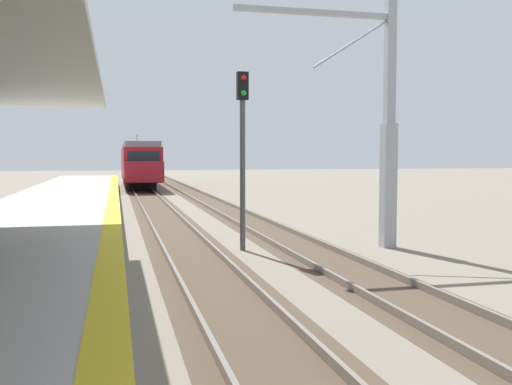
# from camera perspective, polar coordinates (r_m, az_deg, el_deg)

# --- Properties ---
(station_platform) EXTENTS (5.00, 80.00, 0.91)m
(station_platform) POSITION_cam_1_polar(r_m,az_deg,el_deg) (16.07, -22.08, -4.97)
(station_platform) COLOR #B7B5AD
(station_platform) RESTS_ON ground
(track_pair_nearest_platform) EXTENTS (2.34, 120.00, 0.16)m
(track_pair_nearest_platform) POSITION_cam_1_polar(r_m,az_deg,el_deg) (20.02, -7.75, -4.22)
(track_pair_nearest_platform) COLOR #4C3D2D
(track_pair_nearest_platform) RESTS_ON ground
(track_pair_middle) EXTENTS (2.34, 120.00, 0.16)m
(track_pair_middle) POSITION_cam_1_polar(r_m,az_deg,el_deg) (20.64, 1.71, -3.95)
(track_pair_middle) COLOR #4C3D2D
(track_pair_middle) RESTS_ON ground
(approaching_train) EXTENTS (2.93, 19.60, 4.76)m
(approaching_train) POSITION_cam_1_polar(r_m,az_deg,el_deg) (52.36, -11.47, 2.95)
(approaching_train) COLOR maroon
(approaching_train) RESTS_ON ground
(rail_signal_post) EXTENTS (0.32, 0.34, 5.20)m
(rail_signal_post) POSITION_cam_1_polar(r_m,az_deg,el_deg) (16.87, -1.33, 5.05)
(rail_signal_post) COLOR #4C4C4C
(rail_signal_post) RESTS_ON ground
(catenary_pylon_far_side) EXTENTS (5.00, 0.40, 7.50)m
(catenary_pylon_far_side) POSITION_cam_1_polar(r_m,az_deg,el_deg) (17.81, 12.12, 6.21)
(catenary_pylon_far_side) COLOR #9EA3A8
(catenary_pylon_far_side) RESTS_ON ground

